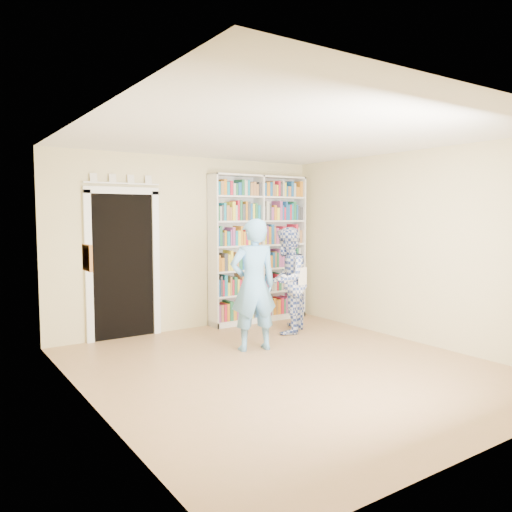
{
  "coord_description": "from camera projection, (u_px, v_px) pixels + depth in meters",
  "views": [
    {
      "loc": [
        -3.53,
        -4.57,
        1.81
      ],
      "look_at": [
        0.16,
        0.9,
        1.26
      ],
      "focal_mm": 35.0,
      "sensor_mm": 36.0,
      "label": 1
    }
  ],
  "objects": [
    {
      "name": "floor",
      "position": [
        287.0,
        368.0,
        5.9
      ],
      "size": [
        5.0,
        5.0,
        0.0
      ],
      "primitive_type": "plane",
      "color": "#A37D4F",
      "rests_on": "ground"
    },
    {
      "name": "wall_back",
      "position": [
        191.0,
        243.0,
        7.85
      ],
      "size": [
        4.5,
        0.0,
        4.5
      ],
      "primitive_type": "plane",
      "rotation": [
        1.57,
        0.0,
        0.0
      ],
      "color": "beige",
      "rests_on": "floor"
    },
    {
      "name": "wall_art",
      "position": [
        87.0,
        258.0,
        4.7
      ],
      "size": [
        0.03,
        0.25,
        0.25
      ],
      "primitive_type": "cube",
      "color": "brown",
      "rests_on": "wall_left"
    },
    {
      "name": "ceiling",
      "position": [
        288.0,
        136.0,
        5.67
      ],
      "size": [
        5.0,
        5.0,
        0.0
      ],
      "primitive_type": "plane",
      "rotation": [
        3.14,
        0.0,
        0.0
      ],
      "color": "white",
      "rests_on": "wall_back"
    },
    {
      "name": "wall_right",
      "position": [
        414.0,
        247.0,
        7.04
      ],
      "size": [
        0.0,
        5.0,
        5.0
      ],
      "primitive_type": "plane",
      "rotation": [
        1.57,
        0.0,
        -1.57
      ],
      "color": "beige",
      "rests_on": "floor"
    },
    {
      "name": "wall_left",
      "position": [
        91.0,
        265.0,
        4.53
      ],
      "size": [
        0.0,
        5.0,
        5.0
      ],
      "primitive_type": "plane",
      "rotation": [
        1.57,
        0.0,
        1.57
      ],
      "color": "beige",
      "rests_on": "floor"
    },
    {
      "name": "bookshelf",
      "position": [
        258.0,
        248.0,
        8.39
      ],
      "size": [
        1.78,
        0.33,
        2.45
      ],
      "rotation": [
        0.0,
        0.0,
        0.18
      ],
      "color": "white",
      "rests_on": "floor"
    },
    {
      "name": "doorway",
      "position": [
        123.0,
        258.0,
        7.23
      ],
      "size": [
        1.1,
        0.08,
        2.43
      ],
      "color": "black",
      "rests_on": "floor"
    },
    {
      "name": "man_plaid",
      "position": [
        287.0,
        280.0,
        7.57
      ],
      "size": [
        0.99,
        0.96,
        1.61
      ],
      "primitive_type": "imported",
      "rotation": [
        0.0,
        0.0,
        3.81
      ],
      "color": "#314796",
      "rests_on": "floor"
    },
    {
      "name": "paper_sheet",
      "position": [
        303.0,
        276.0,
        7.42
      ],
      "size": [
        0.18,
        0.04,
        0.26
      ],
      "primitive_type": "cube",
      "rotation": [
        0.0,
        0.0,
        0.19
      ],
      "color": "white",
      "rests_on": "man_plaid"
    },
    {
      "name": "man_blue",
      "position": [
        253.0,
        285.0,
        6.61
      ],
      "size": [
        0.72,
        0.56,
        1.75
      ],
      "primitive_type": "imported",
      "rotation": [
        0.0,
        0.0,
        2.9
      ],
      "color": "#64A6DF",
      "rests_on": "floor"
    }
  ]
}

